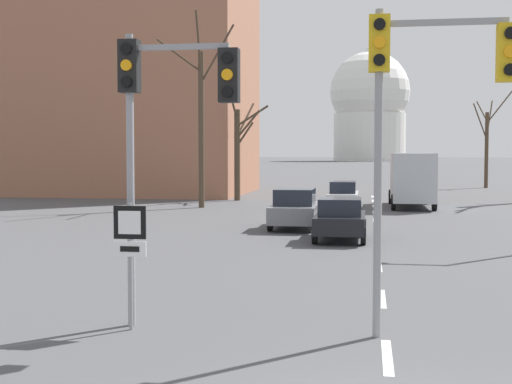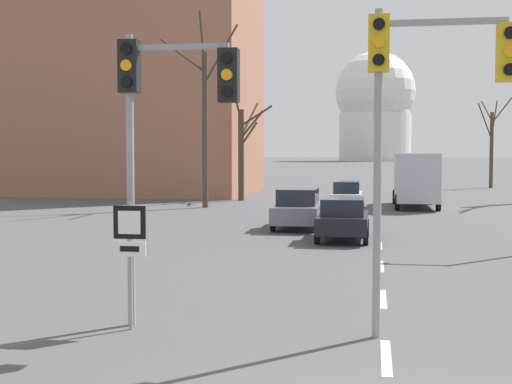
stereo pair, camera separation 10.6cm
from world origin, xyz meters
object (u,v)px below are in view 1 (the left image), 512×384
sedan_near_right (295,209)px  sedan_mid_centre (340,219)px  sedan_near_left (415,184)px  delivery_truck (412,178)px  sedan_far_left (343,195)px  traffic_signal_near_left (163,105)px  traffic_signal_centre_tall (421,89)px  route_sign_post (130,244)px

sedan_near_right → sedan_mid_centre: (2.03, -3.79, -0.04)m
sedan_near_left → sedan_near_right: 25.46m
delivery_truck → sedan_far_left: bearing=-162.9°
traffic_signal_near_left → sedan_near_right: bearing=87.7°
sedan_far_left → delivery_truck: delivery_truck is taller
traffic_signal_centre_tall → sedan_mid_centre: (-1.87, 13.52, -3.51)m
sedan_mid_centre → delivery_truck: size_ratio=0.53×
route_sign_post → delivery_truck: bearing=77.3°
sedan_near_left → delivery_truck: (-1.01, -12.32, 0.91)m
sedan_near_right → sedan_far_left: size_ratio=0.97×
sedan_near_right → sedan_mid_centre: bearing=-61.8°
traffic_signal_near_left → route_sign_post: traffic_signal_near_left is taller
sedan_near_left → traffic_signal_near_left: bearing=-99.8°
sedan_near_right → sedan_far_left: bearing=81.7°
sedan_far_left → sedan_near_left: bearing=70.1°
traffic_signal_centre_tall → delivery_truck: traffic_signal_centre_tall is taller
traffic_signal_centre_tall → sedan_far_left: 28.72m
sedan_near_left → sedan_far_left: bearing=-109.9°
delivery_truck → traffic_signal_centre_tall: bearing=-93.1°
traffic_signal_centre_tall → sedan_mid_centre: 14.09m
route_sign_post → sedan_near_left: 42.81m
sedan_near_left → sedan_far_left: (-4.90, -13.51, -0.02)m
traffic_signal_near_left → sedan_near_left: bearing=80.2°
delivery_truck → sedan_near_left: bearing=85.3°
traffic_signal_near_left → sedan_near_right: traffic_signal_near_left is taller
sedan_near_left → sedan_far_left: 14.37m
sedan_far_left → traffic_signal_near_left: bearing=-94.6°
traffic_signal_centre_tall → delivery_truck: (1.61, 29.60, -2.60)m
traffic_signal_near_left → delivery_truck: (6.19, 29.45, -2.38)m
sedan_near_right → delivery_truck: delivery_truck is taller
traffic_signal_centre_tall → route_sign_post: bearing=-178.0°
traffic_signal_near_left → sedan_near_right: (0.67, 17.16, -3.25)m
traffic_signal_near_left → sedan_mid_centre: bearing=78.5°
traffic_signal_centre_tall → sedan_near_left: bearing=86.4°
route_sign_post → sedan_mid_centre: size_ratio=0.61×
sedan_mid_centre → delivery_truck: bearing=77.8°
route_sign_post → sedan_far_left: (2.83, 28.59, -0.80)m
traffic_signal_near_left → sedan_mid_centre: traffic_signal_near_left is taller
sedan_near_left → sedan_far_left: size_ratio=0.99×
sedan_near_right → delivery_truck: bearing=65.9°
traffic_signal_near_left → sedan_far_left: traffic_signal_near_left is taller
traffic_signal_near_left → sedan_mid_centre: 14.03m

